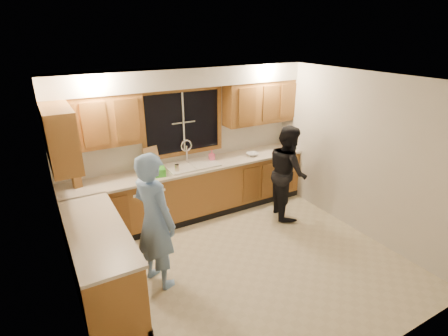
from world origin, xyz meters
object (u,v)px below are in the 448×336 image
(stove, at_px, (111,292))
(soap_bottle, at_px, (212,156))
(dish_crate, at_px, (156,171))
(sink, at_px, (192,169))
(man, at_px, (155,221))
(woman, at_px, (288,172))
(knife_block, at_px, (77,181))
(dishwasher, at_px, (145,205))
(bowl, at_px, (252,154))

(stove, height_order, soap_bottle, soap_bottle)
(dish_crate, bearing_deg, stove, -123.65)
(sink, bearing_deg, man, -129.38)
(sink, relative_size, man, 0.49)
(man, relative_size, woman, 1.10)
(stove, xyz_separation_m, man, (0.67, 0.45, 0.43))
(man, height_order, woman, man)
(man, xyz_separation_m, soap_bottle, (1.53, 1.41, 0.13))
(stove, relative_size, knife_block, 4.36)
(sink, xyz_separation_m, dish_crate, (-0.65, -0.10, 0.12))
(sink, xyz_separation_m, knife_block, (-1.79, 0.04, 0.16))
(stove, distance_m, soap_bottle, 2.94)
(sink, bearing_deg, woman, -28.70)
(stove, bearing_deg, man, 33.93)
(dishwasher, distance_m, stove, 2.04)
(dish_crate, bearing_deg, soap_bottle, 7.25)
(woman, bearing_deg, dishwasher, 91.08)
(bowl, bearing_deg, soap_bottle, 171.09)
(knife_block, distance_m, bowl, 2.95)
(sink, distance_m, dish_crate, 0.67)
(dishwasher, distance_m, man, 1.46)
(woman, xyz_separation_m, soap_bottle, (-1.02, 0.81, 0.22))
(woman, bearing_deg, soap_bottle, 70.97)
(sink, height_order, dishwasher, sink)
(dishwasher, distance_m, soap_bottle, 1.39)
(knife_block, height_order, soap_bottle, knife_block)
(man, bearing_deg, dish_crate, -41.27)
(stove, relative_size, man, 0.51)
(dishwasher, bearing_deg, woman, -18.56)
(man, bearing_deg, stove, 103.16)
(knife_block, bearing_deg, man, -77.65)
(soap_bottle, bearing_deg, sink, -174.52)
(sink, bearing_deg, dish_crate, -171.67)
(soap_bottle, bearing_deg, dish_crate, -172.75)
(woman, xyz_separation_m, bowl, (-0.26, 0.70, 0.15))
(stove, distance_m, woman, 3.40)
(dishwasher, relative_size, woman, 0.51)
(man, distance_m, bowl, 2.63)
(dishwasher, bearing_deg, stove, -117.69)
(bowl, bearing_deg, sink, 176.01)
(dishwasher, relative_size, dish_crate, 3.09)
(stove, height_order, bowl, bowl)
(sink, distance_m, man, 1.77)
(woman, xyz_separation_m, knife_block, (-3.21, 0.82, 0.22))
(knife_block, bearing_deg, soap_bottle, -12.90)
(woman, distance_m, dish_crate, 2.18)
(dishwasher, bearing_deg, soap_bottle, 2.43)
(bowl, bearing_deg, dish_crate, -179.56)
(woman, height_order, soap_bottle, woman)
(sink, height_order, knife_block, sink)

